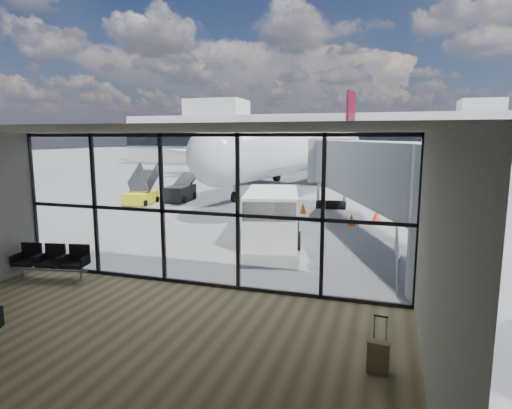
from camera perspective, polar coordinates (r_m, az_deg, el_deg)
The scene contains 21 objects.
ground at distance 51.65m, azimuth 11.50°, elevation 3.95°, with size 220.00×220.00×0.00m, color slate.
lounge_shell at distance 8.44m, azimuth -21.50°, elevation -3.49°, with size 12.02×8.01×4.51m.
glass_curtain_wall at distance 12.54m, azimuth -7.59°, elevation -0.89°, with size 12.10×0.12×4.50m.
jet_bridge at distance 18.34m, azimuth 16.27°, elevation 3.56°, with size 8.00×16.50×4.33m.
apron_railing at distance 15.15m, azimuth 18.29°, elevation -5.47°, with size 0.06×5.46×1.11m.
far_terminal at distance 73.40m, azimuth 12.95°, elevation 8.64°, with size 80.00×12.20×11.00m.
tree_0 at distance 97.18m, azimuth -13.95°, elevation 8.89°, with size 4.95×4.95×7.12m.
tree_1 at distance 94.23m, azimuth -10.80°, elevation 9.38°, with size 5.61×5.61×8.07m.
tree_2 at distance 91.57m, azimuth -7.44°, elevation 9.86°, with size 6.27×6.27×9.03m.
tree_3 at distance 89.22m, azimuth -3.88°, elevation 9.14°, with size 4.95×4.95×7.12m.
tree_4 at distance 87.24m, azimuth -0.15°, elevation 9.57°, with size 5.61×5.61×8.07m.
tree_5 at distance 85.63m, azimuth 3.74°, elevation 9.98°, with size 6.27×6.27×9.03m.
seating_row at distance 14.99m, azimuth -25.45°, elevation -6.60°, with size 2.36×1.06×1.05m.
suitcase at distance 8.78m, azimuth 16.00°, elevation -18.89°, with size 0.42×0.33×1.08m.
airliner at distance 42.99m, azimuth 7.04°, elevation 7.32°, with size 34.62×40.31×10.42m.
service_van at distance 18.15m, azimuth 2.11°, elevation -1.46°, with size 3.20×5.23×2.12m.
belt_loader at distance 30.13m, azimuth -10.07°, elevation 1.67°, with size 1.85×4.07×1.82m.
mobile_stairs at distance 29.35m, azimuth -15.06°, elevation 1.11°, with size 1.89×3.18×2.14m.
traffic_cone_a at distance 25.02m, azimuth 6.30°, elevation -0.49°, with size 0.42×0.42×0.60m.
traffic_cone_b at distance 21.94m, azimuth 12.62°, elevation -1.97°, with size 0.43×0.43×0.61m.
traffic_cone_c at distance 23.56m, azimuth 15.78°, elevation -1.35°, with size 0.43×0.43×0.61m.
Camera 1 is at (5.23, -11.19, 4.39)m, focal length 30.00 mm.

